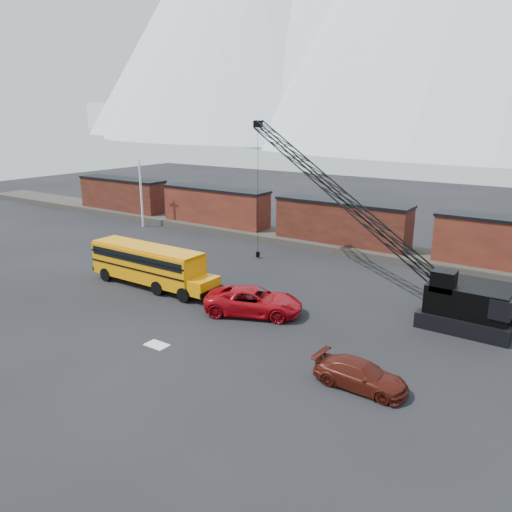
{
  "coord_description": "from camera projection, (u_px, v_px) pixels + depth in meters",
  "views": [
    {
      "loc": [
        20.35,
        -22.67,
        12.97
      ],
      "look_at": [
        0.48,
        6.31,
        3.0
      ],
      "focal_mm": 35.0,
      "sensor_mm": 36.0,
      "label": 1
    }
  ],
  "objects": [
    {
      "name": "red_pickup",
      "position": [
        254.0,
        301.0,
        33.48
      ],
      "size": [
        7.17,
        5.28,
        1.81
      ],
      "primitive_type": "imported",
      "rotation": [
        0.0,
        0.0,
        1.97
      ],
      "color": "#A2070F",
      "rests_on": "ground"
    },
    {
      "name": "crawler_crane",
      "position": [
        339.0,
        194.0,
        37.74
      ],
      "size": [
        23.01,
        7.97,
        12.7
      ],
      "color": "black",
      "rests_on": "ground"
    },
    {
      "name": "utility_pole",
      "position": [
        141.0,
        192.0,
        58.8
      ],
      "size": [
        1.4,
        0.24,
        8.0
      ],
      "color": "silver",
      "rests_on": "ground"
    },
    {
      "name": "maroon_suv",
      "position": [
        361.0,
        375.0,
        24.44
      ],
      "size": [
        4.74,
        1.98,
        1.37
      ],
      "primitive_type": "imported",
      "rotation": [
        0.0,
        0.0,
        1.56
      ],
      "color": "#4C160D",
      "rests_on": "ground"
    },
    {
      "name": "school_bus",
      "position": [
        150.0,
        264.0,
        38.66
      ],
      "size": [
        11.65,
        2.65,
        3.19
      ],
      "color": "orange",
      "rests_on": "ground"
    },
    {
      "name": "snow_patch",
      "position": [
        157.0,
        345.0,
        29.15
      ],
      "size": [
        1.4,
        0.9,
        0.02
      ],
      "primitive_type": "cube",
      "color": "silver",
      "rests_on": "ground"
    },
    {
      "name": "gravel_berm",
      "position": [
        340.0,
        245.0,
        49.96
      ],
      "size": [
        120.0,
        5.0,
        0.7
      ],
      "primitive_type": "cube",
      "color": "#454039",
      "rests_on": "ground"
    },
    {
      "name": "boxcar_mid",
      "position": [
        342.0,
        222.0,
        49.3
      ],
      "size": [
        13.7,
        3.1,
        4.17
      ],
      "color": "#552418",
      "rests_on": "gravel_berm"
    },
    {
      "name": "ground",
      "position": [
        196.0,
        321.0,
        32.6
      ],
      "size": [
        160.0,
        160.0,
        0.0
      ],
      "primitive_type": "plane",
      "color": "black",
      "rests_on": "ground"
    },
    {
      "name": "boxcar_west_far",
      "position": [
        122.0,
        194.0,
        66.71
      ],
      "size": [
        13.7,
        3.1,
        4.17
      ],
      "color": "#552418",
      "rests_on": "gravel_berm"
    },
    {
      "name": "boxcar_west_near",
      "position": [
        216.0,
        206.0,
        58.0
      ],
      "size": [
        13.7,
        3.1,
        4.17
      ],
      "color": "#471914",
      "rests_on": "gravel_berm"
    }
  ]
}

